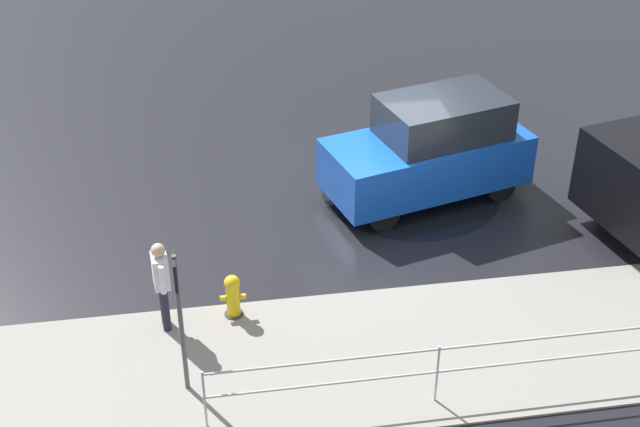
% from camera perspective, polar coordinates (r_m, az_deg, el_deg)
% --- Properties ---
extents(ground_plane, '(60.00, 60.00, 0.00)m').
position_cam_1_polar(ground_plane, '(17.35, 4.41, 0.42)').
color(ground_plane, black).
extents(kerb_strip, '(24.00, 3.20, 0.04)m').
position_cam_1_polar(kerb_strip, '(14.09, 8.21, -8.50)').
color(kerb_strip, gray).
rests_on(kerb_strip, ground).
extents(moving_hatchback, '(4.21, 2.66, 2.06)m').
position_cam_1_polar(moving_hatchback, '(17.31, 7.10, 4.09)').
color(moving_hatchback, blue).
rests_on(moving_hatchback, ground).
extents(fire_hydrant, '(0.42, 0.31, 0.80)m').
position_cam_1_polar(fire_hydrant, '(14.40, -5.60, -5.31)').
color(fire_hydrant, gold).
rests_on(fire_hydrant, ground).
extents(pedestrian, '(0.28, 0.57, 1.62)m').
position_cam_1_polar(pedestrian, '(13.97, -10.11, -4.20)').
color(pedestrian, silver).
rests_on(pedestrian, ground).
extents(metal_railing, '(9.83, 0.04, 1.05)m').
position_cam_1_polar(metal_railing, '(13.21, 14.47, -8.51)').
color(metal_railing, '#B7BABF').
rests_on(metal_railing, ground).
extents(sign_post, '(0.07, 0.44, 2.40)m').
position_cam_1_polar(sign_post, '(12.42, -9.02, -5.78)').
color(sign_post, '#4C4C51').
rests_on(sign_post, ground).
extents(puddle_patch, '(3.57, 3.57, 0.01)m').
position_cam_1_polar(puddle_patch, '(17.89, 5.81, 1.42)').
color(puddle_patch, black).
rests_on(puddle_patch, ground).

